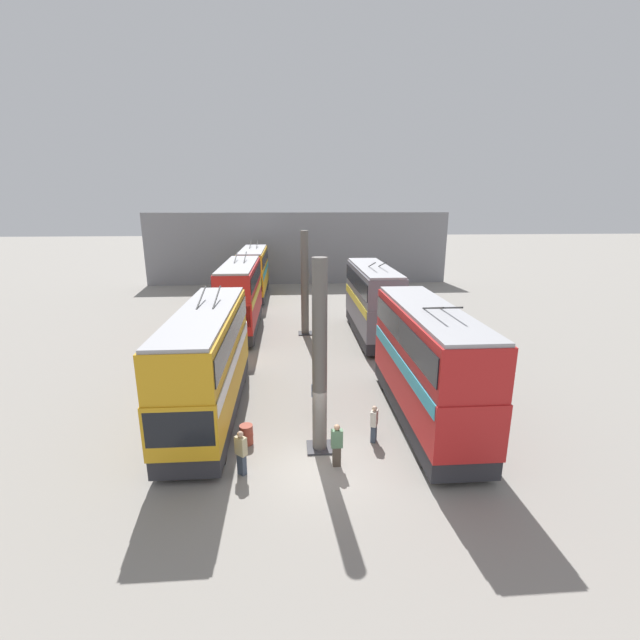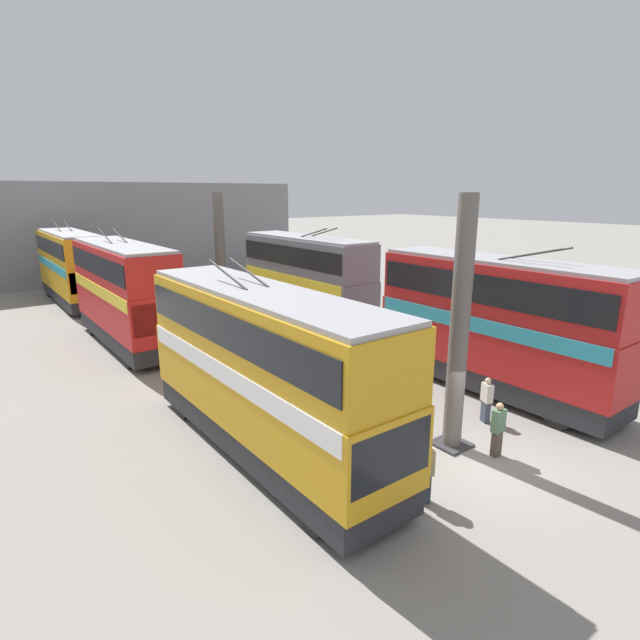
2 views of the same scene
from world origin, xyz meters
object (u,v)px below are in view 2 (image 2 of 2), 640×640
(bus_left_far, at_px, (306,276))
(bus_right_far, at_px, (71,263))
(bus_left_near, at_px, (496,318))
(person_aisle_foreground, at_px, (498,428))
(bus_right_near, at_px, (263,363))
(oil_drum, at_px, (369,455))
(bus_right_mid, at_px, (125,289))
(person_by_left_row, at_px, (487,399))
(person_by_right_row, at_px, (425,470))
(person_aisle_midway, at_px, (384,390))

(bus_left_far, relative_size, bus_right_far, 0.95)
(bus_left_near, relative_size, person_aisle_foreground, 5.81)
(bus_left_near, distance_m, bus_right_near, 9.65)
(bus_left_far, height_order, bus_right_near, bus_left_far)
(bus_right_near, height_order, oil_drum, bus_right_near)
(bus_left_far, relative_size, person_aisle_foreground, 5.81)
(bus_left_far, distance_m, bus_right_near, 14.86)
(bus_right_mid, height_order, oil_drum, bus_right_mid)
(bus_right_far, relative_size, oil_drum, 12.70)
(person_by_left_row, bearing_deg, bus_right_far, -52.20)
(person_aisle_foreground, height_order, oil_drum, person_aisle_foreground)
(bus_left_far, bearing_deg, person_by_right_row, 154.27)
(bus_left_near, height_order, person_aisle_midway, bus_left_near)
(bus_right_mid, xyz_separation_m, person_aisle_midway, (-13.55, -4.80, -2.14))
(bus_left_near, bearing_deg, bus_left_far, 0.00)
(bus_right_near, xyz_separation_m, bus_right_mid, (13.45, 0.00, 0.13))
(person_aisle_midway, xyz_separation_m, oil_drum, (-2.46, 2.95, -0.41))
(person_by_right_row, bearing_deg, bus_left_near, 154.39)
(bus_left_near, height_order, person_by_left_row, bus_left_near)
(oil_drum, bearing_deg, bus_right_mid, 6.60)
(bus_right_mid, xyz_separation_m, oil_drum, (-16.01, -1.85, -2.55))
(person_by_right_row, relative_size, oil_drum, 2.10)
(person_aisle_midway, distance_m, person_aisle_foreground, 4.26)
(person_by_right_row, xyz_separation_m, person_by_left_row, (1.84, -5.14, -0.07))
(bus_right_mid, bearing_deg, bus_right_near, 180.00)
(bus_left_far, xyz_separation_m, person_by_left_row, (-14.12, 2.55, -2.11))
(bus_right_near, relative_size, person_aisle_foreground, 6.26)
(person_aisle_foreground, bearing_deg, oil_drum, -118.55)
(bus_right_mid, distance_m, person_by_left_row, 17.79)
(bus_left_near, bearing_deg, bus_right_far, 19.41)
(bus_right_far, bearing_deg, person_by_right_row, -176.47)
(bus_left_near, height_order, oil_drum, bus_left_near)
(person_aisle_foreground, bearing_deg, bus_right_far, -171.67)
(bus_left_near, bearing_deg, person_aisle_midway, 77.23)
(bus_left_far, bearing_deg, person_aisle_foreground, 164.88)
(bus_left_near, bearing_deg, person_aisle_foreground, 126.55)
(bus_right_far, height_order, person_aisle_midway, bus_right_far)
(bus_left_far, bearing_deg, oil_drum, 150.99)
(bus_right_far, relative_size, person_aisle_midway, 6.60)
(person_aisle_midway, bearing_deg, person_aisle_foreground, -98.54)
(person_by_left_row, bearing_deg, bus_right_near, 2.61)
(person_aisle_midway, bearing_deg, oil_drum, -155.94)
(person_by_right_row, xyz_separation_m, person_aisle_foreground, (0.27, -3.45, -0.01))
(bus_right_far, bearing_deg, oil_drum, -176.29)
(bus_left_near, height_order, person_aisle_foreground, bus_left_near)
(person_aisle_midway, bearing_deg, bus_right_far, 84.66)
(bus_left_far, bearing_deg, bus_right_far, 33.21)
(person_by_right_row, bearing_deg, bus_right_far, -135.99)
(bus_left_near, distance_m, bus_right_mid, 17.49)
(person_aisle_midway, bearing_deg, person_by_right_row, -138.75)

